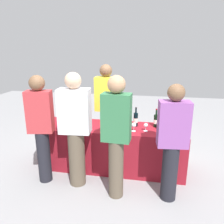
% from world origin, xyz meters
% --- Properties ---
extents(ground_plane, '(12.00, 12.00, 0.00)m').
position_xyz_m(ground_plane, '(0.00, 0.00, 0.00)').
color(ground_plane, gray).
extents(tasting_table, '(2.37, 0.67, 0.74)m').
position_xyz_m(tasting_table, '(0.00, 0.00, 0.37)').
color(tasting_table, maroon).
rests_on(tasting_table, ground_plane).
extents(wine_bottle_0, '(0.08, 0.08, 0.32)m').
position_xyz_m(wine_bottle_0, '(-0.96, 0.12, 0.85)').
color(wine_bottle_0, black).
rests_on(wine_bottle_0, tasting_table).
extents(wine_bottle_1, '(0.08, 0.08, 0.34)m').
position_xyz_m(wine_bottle_1, '(-0.85, 0.09, 0.86)').
color(wine_bottle_1, black).
rests_on(wine_bottle_1, tasting_table).
extents(wine_bottle_2, '(0.07, 0.07, 0.32)m').
position_xyz_m(wine_bottle_2, '(-0.16, 0.16, 0.85)').
color(wine_bottle_2, black).
rests_on(wine_bottle_2, tasting_table).
extents(wine_bottle_3, '(0.08, 0.08, 0.31)m').
position_xyz_m(wine_bottle_3, '(-0.06, 0.08, 0.85)').
color(wine_bottle_3, black).
rests_on(wine_bottle_3, tasting_table).
extents(wine_bottle_4, '(0.07, 0.07, 0.32)m').
position_xyz_m(wine_bottle_4, '(0.38, 0.10, 0.85)').
color(wine_bottle_4, black).
rests_on(wine_bottle_4, tasting_table).
extents(wine_bottle_5, '(0.07, 0.07, 0.31)m').
position_xyz_m(wine_bottle_5, '(0.70, 0.12, 0.84)').
color(wine_bottle_5, black).
rests_on(wine_bottle_5, tasting_table).
extents(wine_bottle_6, '(0.07, 0.07, 0.34)m').
position_xyz_m(wine_bottle_6, '(0.84, 0.17, 0.86)').
color(wine_bottle_6, black).
rests_on(wine_bottle_6, tasting_table).
extents(wine_bottle_7, '(0.08, 0.08, 0.33)m').
position_xyz_m(wine_bottle_7, '(0.94, 0.12, 0.86)').
color(wine_bottle_7, black).
rests_on(wine_bottle_7, tasting_table).
extents(wine_glass_0, '(0.07, 0.07, 0.14)m').
position_xyz_m(wine_glass_0, '(-0.64, -0.07, 0.84)').
color(wine_glass_0, silver).
rests_on(wine_glass_0, tasting_table).
extents(wine_glass_1, '(0.07, 0.07, 0.14)m').
position_xyz_m(wine_glass_1, '(-0.43, -0.09, 0.83)').
color(wine_glass_1, silver).
rests_on(wine_glass_1, tasting_table).
extents(wine_glass_2, '(0.07, 0.07, 0.14)m').
position_xyz_m(wine_glass_2, '(0.37, -0.14, 0.83)').
color(wine_glass_2, silver).
rests_on(wine_glass_2, tasting_table).
extents(wine_glass_3, '(0.07, 0.07, 0.13)m').
position_xyz_m(wine_glass_3, '(0.55, -0.10, 0.83)').
color(wine_glass_3, silver).
rests_on(wine_glass_3, tasting_table).
extents(ice_bucket, '(0.19, 0.19, 0.22)m').
position_xyz_m(ice_bucket, '(0.85, -0.03, 0.85)').
color(ice_bucket, silver).
rests_on(ice_bucket, tasting_table).
extents(server_pouring, '(0.40, 0.23, 1.70)m').
position_xyz_m(server_pouring, '(-0.22, 0.58, 0.93)').
color(server_pouring, '#3F3351').
rests_on(server_pouring, ground_plane).
extents(guest_0, '(0.39, 0.26, 1.62)m').
position_xyz_m(guest_0, '(-0.94, -0.57, 0.90)').
color(guest_0, black).
rests_on(guest_0, ground_plane).
extents(guest_1, '(0.45, 0.27, 1.67)m').
position_xyz_m(guest_1, '(-0.42, -0.56, 0.90)').
color(guest_1, brown).
rests_on(guest_1, ground_plane).
extents(guest_2, '(0.38, 0.22, 1.67)m').
position_xyz_m(guest_2, '(0.19, -0.73, 0.92)').
color(guest_2, brown).
rests_on(guest_2, ground_plane).
extents(guest_3, '(0.40, 0.25, 1.57)m').
position_xyz_m(guest_3, '(0.90, -0.66, 0.85)').
color(guest_3, black).
rests_on(guest_3, ground_plane).
extents(menu_board, '(0.46, 0.09, 0.86)m').
position_xyz_m(menu_board, '(1.07, 0.95, 0.43)').
color(menu_board, white).
rests_on(menu_board, ground_plane).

